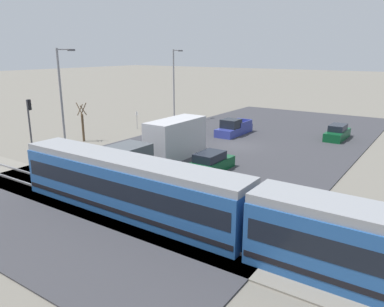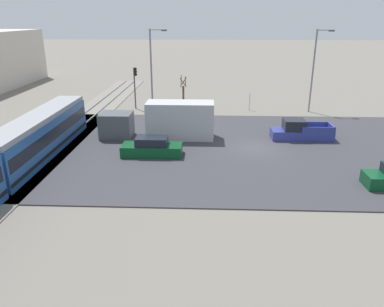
{
  "view_description": "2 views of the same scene",
  "coord_description": "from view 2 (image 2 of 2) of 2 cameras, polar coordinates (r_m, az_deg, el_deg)",
  "views": [
    {
      "loc": [
        -16.5,
        31.97,
        9.05
      ],
      "look_at": [
        -1.03,
        9.28,
        1.52
      ],
      "focal_mm": 35.0,
      "sensor_mm": 36.0,
      "label": 1
    },
    {
      "loc": [
        -30.17,
        4.15,
        10.52
      ],
      "look_at": [
        -5.68,
        5.17,
        1.54
      ],
      "focal_mm": 35.0,
      "sensor_mm": 36.0,
      "label": 2
    }
  ],
  "objects": [
    {
      "name": "street_tree",
      "position": [
        45.22,
        -1.33,
        9.02
      ],
      "size": [
        0.96,
        0.8,
        4.02
      ],
      "color": "brown",
      "rests_on": "ground"
    },
    {
      "name": "traffic_light_pole",
      "position": [
        45.8,
        -8.66,
        10.69
      ],
      "size": [
        0.28,
        0.47,
        4.91
      ],
      "color": "#47474C",
      "rests_on": "ground"
    },
    {
      "name": "rail_bed",
      "position": [
        34.6,
        -20.38,
        1.2
      ],
      "size": [
        69.56,
        4.4,
        0.22
      ],
      "color": "gray",
      "rests_on": "ground"
    },
    {
      "name": "box_truck",
      "position": [
        34.1,
        -4.18,
        4.9
      ],
      "size": [
        2.44,
        10.28,
        3.31
      ],
      "color": "#4C5156",
      "rests_on": "ground"
    },
    {
      "name": "street_lamp_near_crossing",
      "position": [
        45.65,
        18.24,
        12.54
      ],
      "size": [
        0.36,
        1.95,
        9.27
      ],
      "color": "gray",
      "rests_on": "ground"
    },
    {
      "name": "road_surface",
      "position": [
        32.2,
        9.66,
        0.83
      ],
      "size": [
        21.76,
        50.16,
        0.08
      ],
      "color": "#38383D",
      "rests_on": "ground"
    },
    {
      "name": "no_parking_sign",
      "position": [
        45.28,
        8.79,
        8.11
      ],
      "size": [
        0.32,
        0.08,
        2.09
      ],
      "color": "gray",
      "rests_on": "ground"
    },
    {
      "name": "ground_plane",
      "position": [
        32.22,
        9.66,
        0.76
      ],
      "size": [
        320.0,
        320.0,
        0.0
      ],
      "primitive_type": "plane",
      "color": "slate"
    },
    {
      "name": "sedan_car_0",
      "position": [
        30.01,
        -6.13,
        0.9
      ],
      "size": [
        1.89,
        4.78,
        1.51
      ],
      "color": "#0C4723",
      "rests_on": "ground"
    },
    {
      "name": "street_lamp_mid_block",
      "position": [
        43.43,
        -6.0,
        13.11
      ],
      "size": [
        0.36,
        1.95,
        9.32
      ],
      "color": "gray",
      "rests_on": "ground"
    },
    {
      "name": "pickup_truck",
      "position": [
        35.26,
        16.19,
        3.23
      ],
      "size": [
        1.97,
        5.43,
        1.8
      ],
      "color": "navy",
      "rests_on": "ground"
    }
  ]
}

